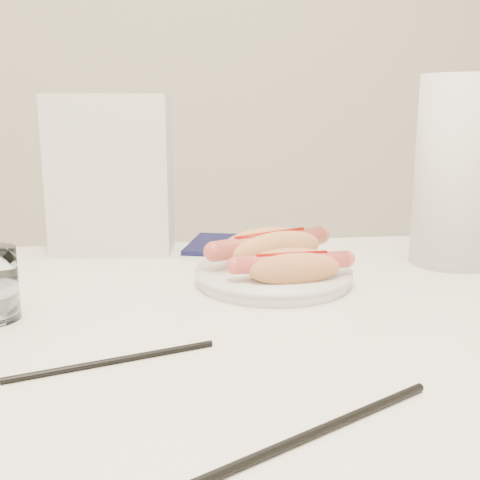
{
  "coord_description": "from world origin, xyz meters",
  "views": [
    {
      "loc": [
        -0.03,
        -0.68,
        1.0
      ],
      "look_at": [
        0.07,
        0.1,
        0.82
      ],
      "focal_mm": 44.32,
      "sensor_mm": 36.0,
      "label": 1
    }
  ],
  "objects": [
    {
      "name": "hotdog_right",
      "position": [
        0.14,
        0.07,
        0.79
      ],
      "size": [
        0.16,
        0.07,
        0.04
      ],
      "rotation": [
        0.0,
        0.0,
        0.1
      ],
      "color": "#DD8B56",
      "rests_on": "plate"
    },
    {
      "name": "hotdog_left",
      "position": [
        0.12,
        0.16,
        0.79
      ],
      "size": [
        0.19,
        0.14,
        0.05
      ],
      "rotation": [
        0.0,
        0.0,
        0.46
      ],
      "color": "#E59A5B",
      "rests_on": "plate"
    },
    {
      "name": "napkin_box",
      "position": [
        -0.12,
        0.35,
        0.88
      ],
      "size": [
        0.21,
        0.13,
        0.27
      ],
      "primitive_type": "cube",
      "rotation": [
        0.0,
        0.0,
        -0.11
      ],
      "color": "silver",
      "rests_on": "table"
    },
    {
      "name": "chopstick_far",
      "position": [
        0.08,
        -0.28,
        0.75
      ],
      "size": [
        0.22,
        0.12,
        0.01
      ],
      "primitive_type": "cylinder",
      "rotation": [
        0.0,
        1.57,
        0.5
      ],
      "color": "black",
      "rests_on": "table"
    },
    {
      "name": "plate",
      "position": [
        0.12,
        0.12,
        0.76
      ],
      "size": [
        0.27,
        0.27,
        0.02
      ],
      "primitive_type": "cylinder",
      "rotation": [
        0.0,
        0.0,
        -0.28
      ],
      "color": "white",
      "rests_on": "table"
    },
    {
      "name": "paper_towel_roll",
      "position": [
        0.42,
        0.2,
        0.9
      ],
      "size": [
        0.13,
        0.13,
        0.29
      ],
      "primitive_type": "cylinder",
      "rotation": [
        0.0,
        0.0,
        -0.02
      ],
      "color": "silver",
      "rests_on": "table"
    },
    {
      "name": "table",
      "position": [
        0.0,
        0.0,
        0.69
      ],
      "size": [
        1.2,
        0.8,
        0.75
      ],
      "color": "white",
      "rests_on": "ground"
    },
    {
      "name": "chopstick_near",
      "position": [
        -0.08,
        -0.13,
        0.75
      ],
      "size": [
        0.2,
        0.07,
        0.01
      ],
      "primitive_type": "cylinder",
      "rotation": [
        0.0,
        1.57,
        0.31
      ],
      "color": "black",
      "rests_on": "table"
    },
    {
      "name": "navy_napkin",
      "position": [
        0.09,
        0.35,
        0.75
      ],
      "size": [
        0.19,
        0.19,
        0.01
      ],
      "primitive_type": "cube",
      "rotation": [
        0.0,
        0.0,
        -0.28
      ],
      "color": "#13133C",
      "rests_on": "table"
    }
  ]
}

